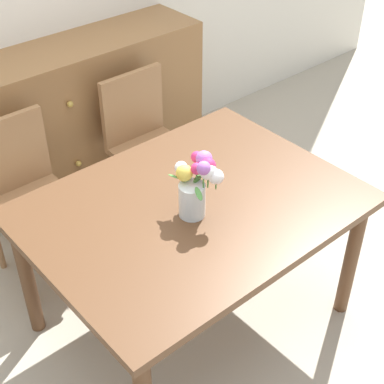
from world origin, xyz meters
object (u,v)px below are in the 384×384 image
at_px(flower_vase, 197,183).
at_px(dining_table, 192,219).
at_px(chair_left, 25,190).
at_px(chair_right, 145,138).
at_px(dresser, 97,115).

bearing_deg(flower_vase, dining_table, 67.90).
bearing_deg(flower_vase, chair_left, 111.37).
bearing_deg(dining_table, flower_vase, -112.10).
height_order(chair_left, chair_right, same).
distance_m(chair_right, flower_vase, 1.11).
xyz_separation_m(dining_table, flower_vase, (-0.02, -0.06, 0.25)).
xyz_separation_m(dining_table, chair_left, (-0.39, 0.89, -0.14)).
xyz_separation_m(chair_left, flower_vase, (0.37, -0.94, 0.39)).
bearing_deg(chair_left, flower_vase, 111.37).
height_order(dining_table, flower_vase, flower_vase).
relative_size(chair_right, dresser, 0.64).
relative_size(dining_table, chair_right, 1.60).
xyz_separation_m(chair_right, dresser, (-0.05, 0.44, -0.02)).
relative_size(dining_table, dresser, 1.02).
xyz_separation_m(chair_right, flower_vase, (-0.42, -0.94, 0.39)).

